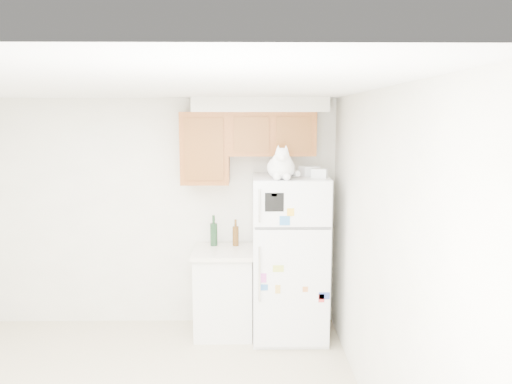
{
  "coord_description": "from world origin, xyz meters",
  "views": [
    {
      "loc": [
        0.96,
        -3.42,
        2.29
      ],
      "look_at": [
        1.03,
        1.55,
        1.55
      ],
      "focal_mm": 35.0,
      "sensor_mm": 36.0,
      "label": 1
    }
  ],
  "objects_px": {
    "storage_box_back": "(309,171)",
    "bottle_green": "(214,230)",
    "cat": "(281,166)",
    "bottle_amber": "(236,233)",
    "storage_box_front": "(319,173)",
    "base_counter": "(224,291)",
    "refrigerator": "(289,257)"
  },
  "relations": [
    {
      "from": "storage_box_front",
      "to": "cat",
      "type": "bearing_deg",
      "value": -147.16
    },
    {
      "from": "base_counter",
      "to": "refrigerator",
      "type": "bearing_deg",
      "value": -6.09
    },
    {
      "from": "bottle_green",
      "to": "bottle_amber",
      "type": "distance_m",
      "value": 0.24
    },
    {
      "from": "bottle_green",
      "to": "storage_box_front",
      "type": "bearing_deg",
      "value": -17.57
    },
    {
      "from": "refrigerator",
      "to": "storage_box_front",
      "type": "bearing_deg",
      "value": -20.34
    },
    {
      "from": "base_counter",
      "to": "bottle_green",
      "type": "distance_m",
      "value": 0.66
    },
    {
      "from": "base_counter",
      "to": "cat",
      "type": "height_order",
      "value": "cat"
    },
    {
      "from": "cat",
      "to": "storage_box_back",
      "type": "xyz_separation_m",
      "value": [
        0.31,
        0.27,
        -0.08
      ]
    },
    {
      "from": "cat",
      "to": "storage_box_front",
      "type": "relative_size",
      "value": 3.26
    },
    {
      "from": "bottle_amber",
      "to": "storage_box_front",
      "type": "bearing_deg",
      "value": -21.54
    },
    {
      "from": "base_counter",
      "to": "storage_box_front",
      "type": "bearing_deg",
      "value": -10.37
    },
    {
      "from": "base_counter",
      "to": "storage_box_back",
      "type": "distance_m",
      "value": 1.57
    },
    {
      "from": "cat",
      "to": "storage_box_front",
      "type": "xyz_separation_m",
      "value": [
        0.39,
        0.11,
        -0.08
      ]
    },
    {
      "from": "bottle_amber",
      "to": "refrigerator",
      "type": "bearing_deg",
      "value": -22.13
    },
    {
      "from": "base_counter",
      "to": "bottle_green",
      "type": "height_order",
      "value": "bottle_green"
    },
    {
      "from": "storage_box_front",
      "to": "bottle_amber",
      "type": "height_order",
      "value": "storage_box_front"
    },
    {
      "from": "bottle_amber",
      "to": "cat",
      "type": "bearing_deg",
      "value": -43.99
    },
    {
      "from": "refrigerator",
      "to": "bottle_green",
      "type": "distance_m",
      "value": 0.87
    },
    {
      "from": "cat",
      "to": "bottle_green",
      "type": "xyz_separation_m",
      "value": [
        -0.7,
        0.45,
        -0.74
      ]
    },
    {
      "from": "storage_box_front",
      "to": "bottle_green",
      "type": "distance_m",
      "value": 1.31
    },
    {
      "from": "storage_box_front",
      "to": "bottle_amber",
      "type": "distance_m",
      "value": 1.14
    },
    {
      "from": "storage_box_front",
      "to": "bottle_amber",
      "type": "xyz_separation_m",
      "value": [
        -0.85,
        0.33,
        -0.68
      ]
    },
    {
      "from": "storage_box_front",
      "to": "storage_box_back",
      "type": "bearing_deg",
      "value": 133.36
    },
    {
      "from": "refrigerator",
      "to": "base_counter",
      "type": "xyz_separation_m",
      "value": [
        -0.69,
        0.07,
        -0.39
      ]
    },
    {
      "from": "bottle_green",
      "to": "bottle_amber",
      "type": "height_order",
      "value": "bottle_green"
    },
    {
      "from": "storage_box_back",
      "to": "bottle_amber",
      "type": "bearing_deg",
      "value": 144.59
    },
    {
      "from": "storage_box_back",
      "to": "bottle_green",
      "type": "height_order",
      "value": "storage_box_back"
    },
    {
      "from": "cat",
      "to": "bottle_green",
      "type": "bearing_deg",
      "value": 146.95
    },
    {
      "from": "cat",
      "to": "base_counter",
      "type": "bearing_deg",
      "value": 153.74
    },
    {
      "from": "storage_box_back",
      "to": "bottle_green",
      "type": "distance_m",
      "value": 1.22
    },
    {
      "from": "bottle_green",
      "to": "bottle_amber",
      "type": "bearing_deg",
      "value": -2.11
    },
    {
      "from": "cat",
      "to": "bottle_amber",
      "type": "relative_size",
      "value": 1.69
    }
  ]
}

